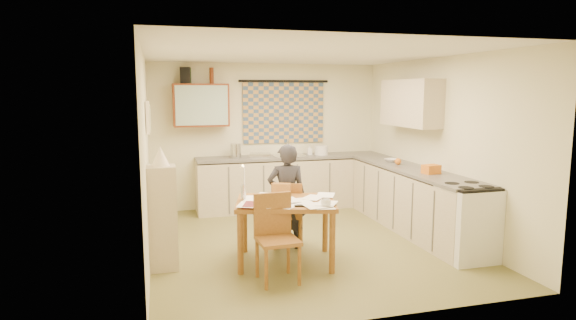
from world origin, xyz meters
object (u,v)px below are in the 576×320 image
object	(u,v)px
dining_table	(286,231)
counter_back	(292,182)
counter_right	(413,200)
person	(287,197)
chair_far	(288,226)
shelf_stand	(163,218)
stove	(467,223)

from	to	relation	value
dining_table	counter_back	bearing A→B (deg)	86.17
counter_right	person	distance (m)	2.02
chair_far	person	xyz separation A→B (m)	(-0.03, -0.06, 0.41)
counter_right	shelf_stand	bearing A→B (deg)	-169.77
dining_table	shelf_stand	xyz separation A→B (m)	(-1.41, 0.15, 0.22)
counter_right	dining_table	xyz separation A→B (m)	(-2.13, -0.79, -0.07)
chair_far	shelf_stand	world-z (taller)	shelf_stand
dining_table	person	xyz separation A→B (m)	(0.15, 0.50, 0.30)
counter_back	counter_right	size ratio (longest dim) A/B	1.12
stove	person	bearing A→B (deg)	153.49
stove	shelf_stand	distance (m)	3.60
counter_right	chair_far	distance (m)	1.97
counter_right	shelf_stand	world-z (taller)	shelf_stand
stove	chair_far	size ratio (longest dim) A/B	1.05
shelf_stand	counter_back	bearing A→B (deg)	47.51
stove	chair_far	bearing A→B (deg)	151.66
person	chair_far	bearing A→B (deg)	-108.06
counter_back	chair_far	xyz separation A→B (m)	(-0.63, -2.02, -0.18)
counter_right	dining_table	distance (m)	2.28
counter_right	chair_far	world-z (taller)	counter_right
counter_back	stove	bearing A→B (deg)	-66.77
chair_far	person	bearing A→B (deg)	82.03
counter_back	counter_right	distance (m)	2.22
counter_back	stove	world-z (taller)	counter_back
person	shelf_stand	bearing A→B (deg)	22.35
dining_table	chair_far	xyz separation A→B (m)	(0.18, 0.57, -0.11)
counter_back	person	world-z (taller)	person
dining_table	person	size ratio (longest dim) A/B	0.97
counter_right	stove	distance (m)	1.28
person	shelf_stand	distance (m)	1.60
counter_right	person	bearing A→B (deg)	-171.68
counter_right	chair_far	xyz separation A→B (m)	(-1.95, -0.23, -0.18)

